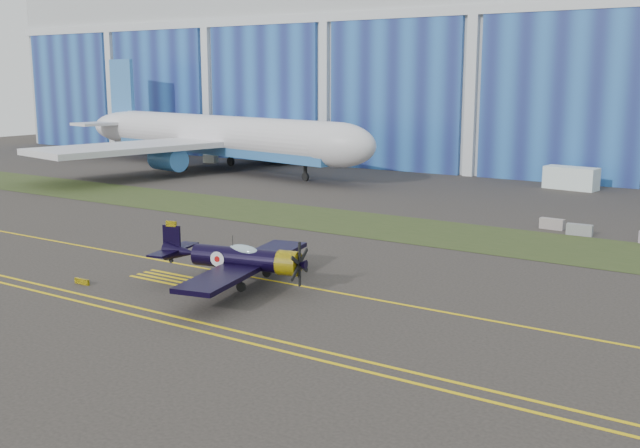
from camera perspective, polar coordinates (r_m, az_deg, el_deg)
The scene contains 13 objects.
ground at distance 45.09m, azimuth 13.43°, elevation -5.18°, with size 260.00×260.00×0.00m, color #3A3430.
grass_median at distance 58.09m, azimuth 18.17°, elevation -1.77°, with size 260.00×10.00×0.02m, color #475128.
taxiway_centreline at distance 40.61m, azimuth 11.00°, elevation -6.89°, with size 200.00×0.20×0.02m, color yellow.
edge_line_near at distance 32.51m, azimuth 4.47°, elevation -11.35°, with size 80.00×0.20×0.02m, color yellow.
edge_line_far at distance 33.33m, azimuth 5.32°, elevation -10.79°, with size 80.00×0.20×0.02m, color yellow.
hold_short_ladder at distance 47.71m, azimuth -10.98°, elevation -4.17°, with size 6.00×2.40×0.02m, color yellow, non-canonical shape.
guard_board_left at distance 48.02m, azimuth -17.68°, elevation -4.19°, with size 1.20×0.15×0.35m, color yellow.
warbird at distance 44.94m, azimuth -6.31°, elevation -2.60°, with size 13.08×14.81×3.83m.
jetliner at distance 103.05m, azimuth -7.76°, elevation 9.92°, with size 68.52×61.30×20.92m.
shipping_container at distance 89.06m, azimuth 18.58°, elevation 3.33°, with size 5.82×2.33×2.52m, color white.
cart at distance 112.44m, azimuth -8.34°, elevation 4.95°, with size 1.96×1.18×1.18m, color white.
barrier_a at distance 65.08m, azimuth 17.26°, elevation 0.01°, with size 2.00×0.60×0.90m, color #9E928E.
barrier_b at distance 63.26m, azimuth 19.16°, elevation -0.42°, with size 2.00×0.60×0.90m, color gray.
Camera 1 is at (14.33, -40.92, 12.41)m, focal length 42.00 mm.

